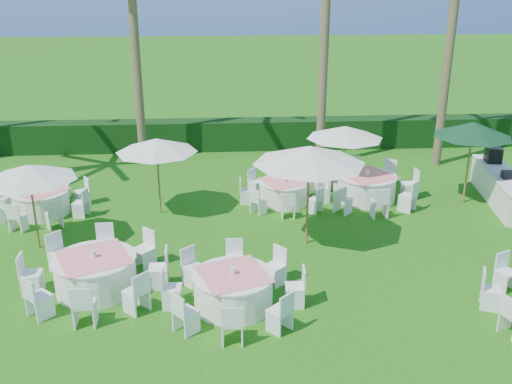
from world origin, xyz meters
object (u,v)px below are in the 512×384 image
(umbrella_d, at_px, (345,132))
(buffet_table, at_px, (501,186))
(banquet_table_a, at_px, (96,272))
(banquet_table_d, at_px, (41,201))
(umbrella_c, at_px, (157,145))
(umbrella_b, at_px, (309,155))
(banquet_table_e, at_px, (284,191))
(banquet_table_f, at_px, (366,187))
(umbrella_a, at_px, (28,173))
(umbrella_green, at_px, (473,130))
(banquet_table_b, at_px, (233,289))

(umbrella_d, bearing_deg, buffet_table, -11.67)
(banquet_table_a, relative_size, banquet_table_d, 1.11)
(banquet_table_d, relative_size, umbrella_c, 1.23)
(umbrella_b, bearing_deg, banquet_table_e, 95.34)
(umbrella_b, relative_size, umbrella_c, 1.22)
(banquet_table_d, relative_size, umbrella_d, 1.20)
(banquet_table_d, height_order, banquet_table_f, banquet_table_f)
(banquet_table_e, bearing_deg, umbrella_d, 17.97)
(banquet_table_f, distance_m, umbrella_a, 10.02)
(umbrella_a, relative_size, umbrella_green, 0.92)
(banquet_table_e, height_order, umbrella_a, umbrella_a)
(banquet_table_d, distance_m, buffet_table, 14.25)
(umbrella_b, xyz_separation_m, umbrella_green, (5.40, 2.61, -0.10))
(banquet_table_b, bearing_deg, umbrella_c, 111.18)
(umbrella_green, bearing_deg, buffet_table, 0.22)
(banquet_table_d, xyz_separation_m, banquet_table_f, (10.05, 0.50, 0.05))
(umbrella_green, xyz_separation_m, buffet_table, (1.17, 0.00, -1.87))
(banquet_table_a, distance_m, umbrella_c, 4.86)
(banquet_table_d, bearing_deg, banquet_table_f, 2.84)
(banquet_table_e, xyz_separation_m, umbrella_b, (0.28, -2.97, 2.10))
(banquet_table_e, bearing_deg, umbrella_b, -84.66)
(umbrella_c, height_order, umbrella_d, umbrella_c)
(banquet_table_b, relative_size, umbrella_green, 1.18)
(umbrella_d, bearing_deg, umbrella_green, -15.28)
(banquet_table_a, height_order, banquet_table_e, banquet_table_a)
(banquet_table_f, bearing_deg, umbrella_c, -173.80)
(banquet_table_b, xyz_separation_m, umbrella_c, (-2.06, 5.33, 1.72))
(banquet_table_b, height_order, umbrella_green, umbrella_green)
(banquet_table_e, distance_m, buffet_table, 6.86)
(banquet_table_a, height_order, banquet_table_f, banquet_table_f)
(banquet_table_f, distance_m, umbrella_c, 6.73)
(banquet_table_b, bearing_deg, buffet_table, 33.01)
(banquet_table_b, height_order, banquet_table_d, banquet_table_b)
(banquet_table_b, xyz_separation_m, umbrella_b, (2.04, 2.98, 2.07))
(buffet_table, bearing_deg, banquet_table_e, 176.99)
(banquet_table_e, relative_size, buffet_table, 0.67)
(banquet_table_a, xyz_separation_m, umbrella_green, (10.55, 4.70, 1.94))
(banquet_table_a, bearing_deg, umbrella_b, 22.16)
(banquet_table_a, height_order, umbrella_b, umbrella_b)
(banquet_table_a, height_order, umbrella_a, umbrella_a)
(umbrella_d, xyz_separation_m, umbrella_green, (3.69, -1.01, 0.29))
(banquet_table_e, bearing_deg, umbrella_green, -3.68)
(banquet_table_f, height_order, umbrella_d, umbrella_d)
(banquet_table_d, xyz_separation_m, umbrella_green, (13.08, 0.06, 1.99))
(banquet_table_e, bearing_deg, banquet_table_a, -133.85)
(banquet_table_a, relative_size, banquet_table_e, 1.17)
(banquet_table_a, bearing_deg, umbrella_a, 130.51)
(banquet_table_d, distance_m, umbrella_b, 8.35)
(umbrella_c, distance_m, buffet_table, 10.80)
(umbrella_c, bearing_deg, banquet_table_a, -103.23)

